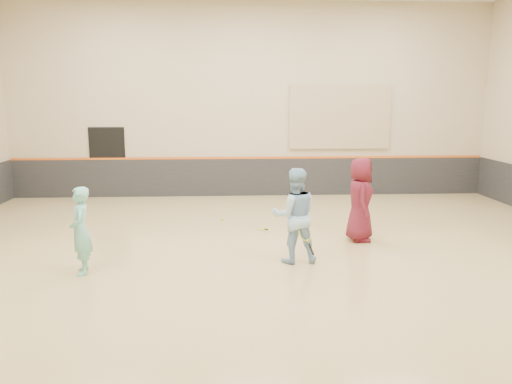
{
  "coord_description": "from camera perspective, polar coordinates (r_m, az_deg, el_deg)",
  "views": [
    {
      "loc": [
        -0.7,
        -9.76,
        3.04
      ],
      "look_at": [
        -0.15,
        0.4,
        1.15
      ],
      "focal_mm": 35.0,
      "sensor_mm": 36.0,
      "label": 1
    }
  ],
  "objects": [
    {
      "name": "room",
      "position": [
        10.04,
        0.98,
        -2.3
      ],
      "size": [
        15.04,
        12.04,
        6.22
      ],
      "color": "tan",
      "rests_on": "ground"
    },
    {
      "name": "wainscot_back",
      "position": [
        15.94,
        -0.55,
        1.72
      ],
      "size": [
        14.9,
        0.04,
        1.2
      ],
      "primitive_type": "cube",
      "color": "#232326",
      "rests_on": "floor"
    },
    {
      "name": "accent_stripe",
      "position": [
        15.84,
        -0.55,
        3.93
      ],
      "size": [
        14.9,
        0.03,
        0.06
      ],
      "primitive_type": "cube",
      "color": "#D85914",
      "rests_on": "wall_back"
    },
    {
      "name": "acoustic_panel",
      "position": [
        16.11,
        9.56,
        8.46
      ],
      "size": [
        3.2,
        0.08,
        2.0
      ],
      "primitive_type": "cube",
      "color": "tan",
      "rests_on": "wall_back"
    },
    {
      "name": "doorway",
      "position": [
        16.31,
        -16.58,
        3.25
      ],
      "size": [
        1.1,
        0.05,
        2.2
      ],
      "primitive_type": "cube",
      "color": "black",
      "rests_on": "floor"
    },
    {
      "name": "girl",
      "position": [
        9.28,
        -19.42,
        -4.2
      ],
      "size": [
        0.5,
        0.64,
        1.56
      ],
      "primitive_type": "imported",
      "rotation": [
        0.0,
        0.0,
        -1.33
      ],
      "color": "#75CCBD",
      "rests_on": "floor"
    },
    {
      "name": "instructor",
      "position": [
        9.38,
        4.42,
        -2.7
      ],
      "size": [
        0.93,
        0.75,
        1.8
      ],
      "primitive_type": "imported",
      "rotation": [
        0.0,
        0.0,
        3.22
      ],
      "color": "#96C1E7",
      "rests_on": "floor"
    },
    {
      "name": "young_man",
      "position": [
        11.02,
        11.83,
        -0.85
      ],
      "size": [
        0.68,
        0.95,
        1.82
      ],
      "primitive_type": "imported",
      "rotation": [
        0.0,
        0.0,
        1.45
      ],
      "color": "maroon",
      "rests_on": "floor"
    },
    {
      "name": "held_racket",
      "position": [
        9.28,
        5.6,
        -4.74
      ],
      "size": [
        0.38,
        0.38,
        0.63
      ],
      "primitive_type": null,
      "color": "#ACC22A",
      "rests_on": "instructor"
    },
    {
      "name": "spare_racket",
      "position": [
        11.87,
        0.75,
        -3.94
      ],
      "size": [
        0.62,
        0.62,
        0.15
      ],
      "primitive_type": null,
      "color": "#BFCE2D",
      "rests_on": "floor"
    },
    {
      "name": "ball_under_racket",
      "position": [
        10.24,
        3.92,
        -6.57
      ],
      "size": [
        0.07,
        0.07,
        0.07
      ],
      "primitive_type": "sphere",
      "color": "yellow",
      "rests_on": "floor"
    },
    {
      "name": "ball_in_hand",
      "position": [
        10.84,
        12.45,
        0.1
      ],
      "size": [
        0.07,
        0.07,
        0.07
      ],
      "primitive_type": "sphere",
      "color": "yellow",
      "rests_on": "young_man"
    },
    {
      "name": "ball_beside_spare",
      "position": [
        12.76,
        -3.87,
        -3.13
      ],
      "size": [
        0.07,
        0.07,
        0.07
      ],
      "primitive_type": "sphere",
      "color": "#B9D331",
      "rests_on": "floor"
    }
  ]
}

